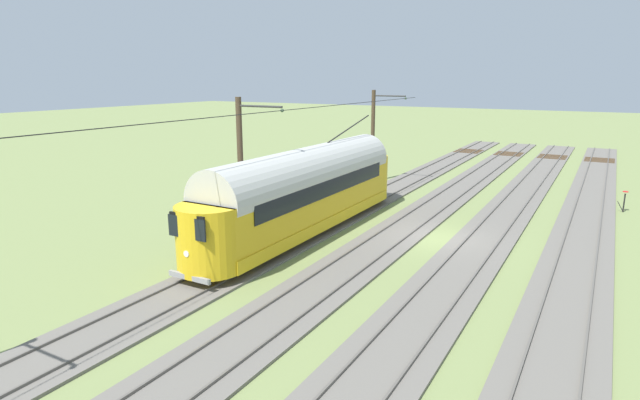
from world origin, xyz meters
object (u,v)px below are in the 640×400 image
at_px(switch_stand, 624,200).
at_px(catenary_pole_foreground, 374,135).
at_px(spare_tie_stack, 269,218).
at_px(vintage_streetcar, 307,189).
at_px(catenary_pole_mid_near, 242,166).

bearing_deg(switch_stand, catenary_pole_foreground, -3.47).
distance_m(catenary_pole_foreground, switch_stand, 16.54).
xyz_separation_m(catenary_pole_foreground, spare_tie_stack, (0.35, 12.95, -3.25)).
bearing_deg(vintage_streetcar, spare_tie_stack, -11.84).
height_order(vintage_streetcar, switch_stand, vintage_streetcar).
bearing_deg(catenary_pole_mid_near, switch_stand, -138.11).
bearing_deg(spare_tie_stack, switch_stand, -144.25).
xyz_separation_m(catenary_pole_mid_near, spare_tie_stack, (0.35, -2.62, -3.25)).
bearing_deg(catenary_pole_foreground, spare_tie_stack, 88.43).
distance_m(catenary_pole_mid_near, spare_tie_stack, 4.19).
height_order(vintage_streetcar, spare_tie_stack, vintage_streetcar).
relative_size(switch_stand, spare_tie_stack, 0.51).
relative_size(catenary_pole_mid_near, spare_tie_stack, 2.81).
bearing_deg(catenary_pole_mid_near, vintage_streetcar, -139.04).
distance_m(switch_stand, spare_tie_stack, 20.48).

